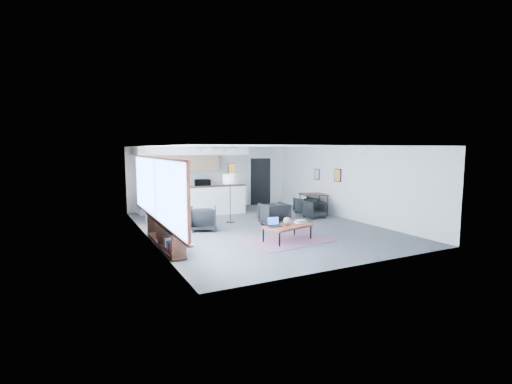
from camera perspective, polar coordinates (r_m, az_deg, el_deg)
name	(u,v)px	position (r m, az deg, el deg)	size (l,w,h in m)	color
room	(260,187)	(11.87, 0.55, 0.74)	(7.02, 9.02, 2.62)	#47474A
window	(156,191)	(9.85, -15.17, 0.19)	(0.10, 5.95, 1.66)	#8CBFFF
console	(165,234)	(9.93, -13.87, -6.34)	(0.35, 3.00, 0.80)	black
kitchenette	(190,178)	(14.86, -10.17, 2.13)	(4.20, 1.96, 2.60)	white
doorway	(260,181)	(16.85, 0.63, 1.73)	(1.10, 0.12, 2.15)	black
track_light	(217,149)	(13.58, -5.96, 6.64)	(1.60, 0.07, 0.15)	silver
wall_art_lower	(338,175)	(14.08, 12.45, 2.54)	(0.03, 0.38, 0.48)	black
wall_art_upper	(317,174)	(15.12, 9.34, 2.69)	(0.03, 0.34, 0.44)	black
kilim_rug	(287,241)	(10.35, 4.85, -7.45)	(2.45, 1.82, 0.01)	#683B51
coffee_table	(288,226)	(10.26, 4.87, -5.29)	(1.48, 1.04, 0.44)	maroon
laptop	(274,223)	(10.09, 2.79, -4.86)	(0.37, 0.32, 0.25)	black
ceramic_pot	(287,221)	(10.25, 4.80, -4.48)	(0.22, 0.22, 0.22)	gray
book_stack	(301,221)	(10.59, 6.89, -4.51)	(0.31, 0.25, 0.09)	silver
coaster	(295,226)	(10.10, 5.96, -5.28)	(0.12, 0.12, 0.01)	#E5590C
armchair_left	(203,217)	(11.66, -8.10, -3.89)	(0.78, 0.73, 0.81)	black
armchair_right	(274,213)	(12.22, 2.81, -3.27)	(0.81, 0.76, 0.83)	black
floor_lamp	(230,181)	(12.69, -4.02, 1.77)	(0.53, 0.53, 1.66)	black
dining_table	(314,196)	(14.55, 8.85, -0.56)	(1.13, 1.13, 0.78)	black
dining_chair_near	(315,210)	(13.75, 9.00, -2.73)	(0.58, 0.55, 0.60)	black
dining_chair_far	(305,206)	(14.56, 7.61, -2.17)	(0.59, 0.55, 0.61)	black
microwave	(203,183)	(15.50, -8.23, 1.44)	(0.59, 0.33, 0.40)	black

